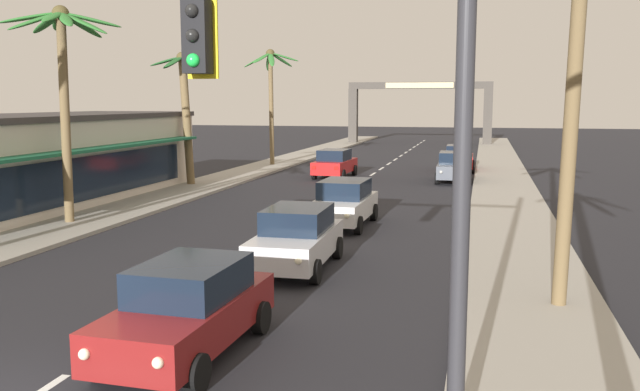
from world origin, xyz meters
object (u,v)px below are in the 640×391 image
Objects in this scene: sedan_third_in_queue at (297,238)px; town_gateway_arch at (419,104)px; palm_left_farthest at (271,82)px; storefront_strip_left at (23,162)px; sedan_lead_at_stop_bar at (188,308)px; sedan_oncoming_far at (335,163)px; sedan_parked_nearest_kerb at (454,167)px; traffic_signal_mast at (206,81)px; sedan_parked_mid_kerb at (459,158)px; palm_left_second at (62,61)px; sedan_fifth_in_queue at (344,203)px; palm_left_third at (185,97)px.

town_gateway_arch is at bearing 91.91° from sedan_third_in_queue.
palm_left_farthest reaches higher than town_gateway_arch.
storefront_strip_left is 48.28m from town_gateway_arch.
sedan_oncoming_far is at bearing 97.15° from sedan_lead_at_stop_bar.
sedan_parked_nearest_kerb is 0.21× the size of storefront_strip_left.
sedan_parked_mid_kerb is (1.96, 36.48, -3.95)m from traffic_signal_mast.
palm_left_second is (-9.62, 10.66, 5.09)m from sedan_lead_at_stop_bar.
sedan_fifth_in_queue and sedan_oncoming_far have the same top height.
sedan_oncoming_far is at bearing -44.39° from palm_left_farthest.
palm_left_third is (-10.36, 22.27, 3.90)m from sedan_lead_at_stop_bar.
palm_left_second is at bearing -99.20° from town_gateway_arch.
sedan_oncoming_far is 0.64× the size of palm_left_third.
storefront_strip_left is (-13.88, 0.55, 1.14)m from sedan_fifth_in_queue.
palm_left_farthest reaches higher than storefront_strip_left.
palm_left_farthest reaches higher than palm_left_second.
sedan_oncoming_far is 1.01× the size of sedan_parked_mid_kerb.
palm_left_second is (-6.09, -17.52, 5.09)m from sedan_oncoming_far.
sedan_lead_at_stop_bar is 6.50m from sedan_third_in_queue.
sedan_parked_nearest_kerb is 0.56× the size of palm_left_farthest.
town_gateway_arch is (-1.76, 47.23, 3.38)m from sedan_fifth_in_queue.
sedan_parked_nearest_kerb is 22.29m from storefront_strip_left.
town_gateway_arch is at bearing 92.91° from traffic_signal_mast.
sedan_third_in_queue is 0.30× the size of town_gateway_arch.
traffic_signal_mast is at bearing -81.32° from sedan_third_in_queue.
palm_left_third is (-11.96, 24.98, -0.05)m from traffic_signal_mast.
traffic_signal_mast is 16.24m from sedan_fifth_in_queue.
palm_left_farthest reaches higher than palm_left_third.
sedan_lead_at_stop_bar is at bearing -74.62° from palm_left_farthest.
palm_left_third is (-10.56, 15.78, 3.90)m from sedan_third_in_queue.
sedan_parked_nearest_kerb is at bearing 77.29° from sedan_fifth_in_queue.
traffic_signal_mast is at bearing -87.09° from town_gateway_arch.
traffic_signal_mast reaches higher than storefront_strip_left.
sedan_parked_nearest_kerb is 0.63× the size of palm_left_third.
sedan_lead_at_stop_bar is 1.00× the size of sedan_parked_nearest_kerb.
sedan_parked_nearest_kerb is at bearing 39.43° from storefront_strip_left.
sedan_lead_at_stop_bar is at bearing -44.62° from storefront_strip_left.
traffic_signal_mast is 63.01m from town_gateway_arch.
palm_left_second is at bearing -86.37° from palm_left_third.
storefront_strip_left is (-13.72, 13.54, 1.14)m from sedan_lead_at_stop_bar.
palm_left_second is (-9.78, -2.33, 5.09)m from sedan_fifth_in_queue.
sedan_fifth_in_queue is 0.63× the size of palm_left_third.
sedan_third_in_queue is at bearing -88.09° from town_gateway_arch.
palm_left_second is (-9.82, 4.16, 5.09)m from sedan_third_in_queue.
storefront_strip_left is 1.41× the size of town_gateway_arch.
storefront_strip_left reaches higher than sedan_parked_nearest_kerb.
palm_left_farthest is (-12.78, 6.14, 5.00)m from sedan_parked_nearest_kerb.
sedan_lead_at_stop_bar is 60.34m from town_gateway_arch.
traffic_signal_mast is at bearing -93.53° from sedan_parked_nearest_kerb.
palm_left_third is at bearing -140.42° from sedan_parked_mid_kerb.
palm_left_third is (-10.52, 9.28, 3.90)m from sedan_fifth_in_queue.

